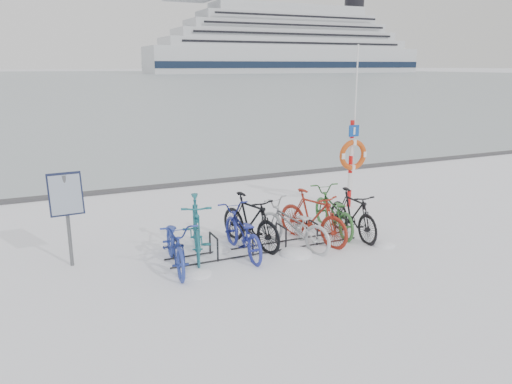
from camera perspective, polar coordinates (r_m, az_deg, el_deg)
ground at (r=10.07m, az=1.02°, el=-6.53°), size 900.00×900.00×0.00m
ice_sheet at (r=163.60m, az=-23.32°, el=11.95°), size 400.00×298.00×0.02m
quay_edge at (r=15.37m, az=-8.38°, el=0.88°), size 400.00×0.25×0.10m
bike_rack at (r=10.01m, az=1.02°, el=-5.57°), size 4.00×0.48×0.46m
info_board at (r=9.49m, az=-20.88°, el=-0.82°), size 0.60×0.26×1.75m
lifebuoy_station at (r=12.90m, az=10.98°, el=4.16°), size 0.78×0.22×4.07m
cruise_ferry at (r=230.30m, az=3.51°, el=16.22°), size 125.65×23.73×41.29m
bike_0 at (r=9.18m, az=-9.20°, el=-5.59°), size 0.85×1.92×0.98m
bike_1 at (r=9.64m, az=-6.86°, el=-3.86°), size 1.05×2.05×1.19m
bike_2 at (r=9.70m, az=-1.61°, el=-4.38°), size 0.65×1.83×0.95m
bike_3 at (r=10.11m, az=-0.66°, el=-3.15°), size 0.98×1.91×1.10m
bike_4 at (r=10.08m, az=4.29°, el=-3.59°), size 1.26×1.98×0.98m
bike_5 at (r=10.41m, az=6.51°, el=-2.69°), size 1.08×1.92×1.11m
bike_6 at (r=11.11m, az=8.80°, el=-1.96°), size 0.91×1.98×1.00m
bike_7 at (r=10.86m, az=11.03°, el=-2.32°), size 0.52×1.75×1.05m
snow_drifts at (r=9.82m, az=2.88°, el=-7.11°), size 4.41×1.96×0.23m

